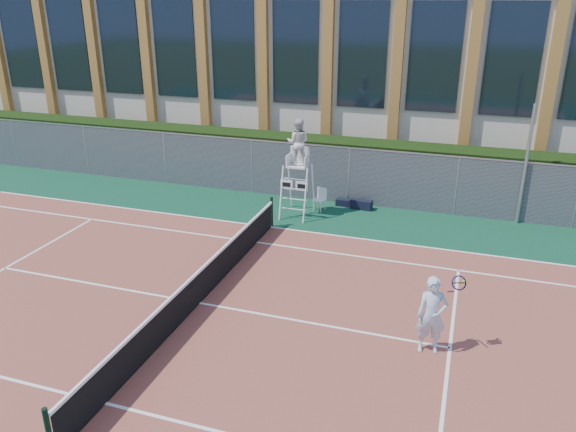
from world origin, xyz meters
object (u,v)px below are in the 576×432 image
(steel_pole, at_px, (526,166))
(tennis_player, at_px, (432,315))
(plastic_chair, at_px, (321,197))
(umpire_chair, at_px, (298,145))

(steel_pole, xyz_separation_m, tennis_player, (-2.26, -8.94, -1.17))
(plastic_chair, bearing_deg, umpire_chair, -135.02)
(steel_pole, bearing_deg, tennis_player, -104.16)
(umpire_chair, relative_size, plastic_chair, 4.24)
(steel_pole, height_order, tennis_player, steel_pole)
(umpire_chair, bearing_deg, plastic_chair, 44.98)
(tennis_player, bearing_deg, steel_pole, 75.84)
(umpire_chair, bearing_deg, steel_pole, 12.12)
(plastic_chair, relative_size, tennis_player, 0.46)
(tennis_player, bearing_deg, umpire_chair, 126.71)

